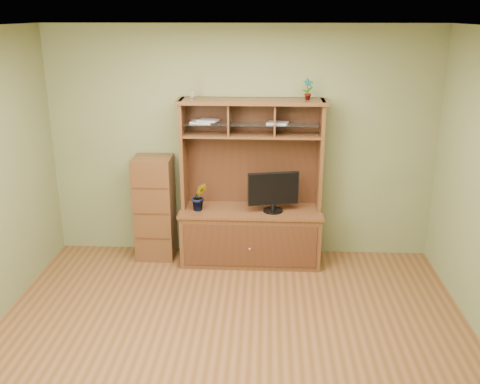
{
  "coord_description": "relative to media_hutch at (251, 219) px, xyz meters",
  "views": [
    {
      "loc": [
        0.3,
        -4.08,
        2.81
      ],
      "look_at": [
        0.02,
        1.2,
        1.03
      ],
      "focal_mm": 40.0,
      "sensor_mm": 36.0,
      "label": 1
    }
  ],
  "objects": [
    {
      "name": "room",
      "position": [
        -0.12,
        -1.73,
        0.83
      ],
      "size": [
        4.54,
        4.04,
        2.74
      ],
      "color": "#573619",
      "rests_on": "ground"
    },
    {
      "name": "magazines",
      "position": [
        -0.26,
        0.08,
        1.13
      ],
      "size": [
        1.11,
        0.22,
        0.04
      ],
      "color": "#A7A6AB",
      "rests_on": "media_hutch"
    },
    {
      "name": "side_cabinet",
      "position": [
        -1.14,
        0.05,
        0.1
      ],
      "size": [
        0.44,
        0.4,
        1.23
      ],
      "color": "#412312",
      "rests_on": "room"
    },
    {
      "name": "reed_diffuser",
      "position": [
        -0.66,
        0.08,
        1.49
      ],
      "size": [
        0.06,
        0.06,
        0.28
      ],
      "color": "silver",
      "rests_on": "media_hutch"
    },
    {
      "name": "top_plant",
      "position": [
        0.61,
        0.08,
        1.49
      ],
      "size": [
        0.14,
        0.11,
        0.23
      ],
      "primitive_type": "imported",
      "rotation": [
        0.0,
        0.0,
        0.26
      ],
      "color": "#266122",
      "rests_on": "media_hutch"
    },
    {
      "name": "media_hutch",
      "position": [
        0.0,
        0.0,
        0.0
      ],
      "size": [
        1.66,
        0.61,
        1.9
      ],
      "color": "#412312",
      "rests_on": "room"
    },
    {
      "name": "orchid_plant",
      "position": [
        -0.59,
        -0.08,
        0.29
      ],
      "size": [
        0.21,
        0.18,
        0.33
      ],
      "primitive_type": "imported",
      "rotation": [
        0.0,
        0.0,
        0.21
      ],
      "color": "#33561D",
      "rests_on": "media_hutch"
    },
    {
      "name": "monitor",
      "position": [
        0.25,
        -0.08,
        0.37
      ],
      "size": [
        0.58,
        0.22,
        0.46
      ],
      "rotation": [
        0.0,
        0.0,
        0.21
      ],
      "color": "black",
      "rests_on": "media_hutch"
    }
  ]
}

